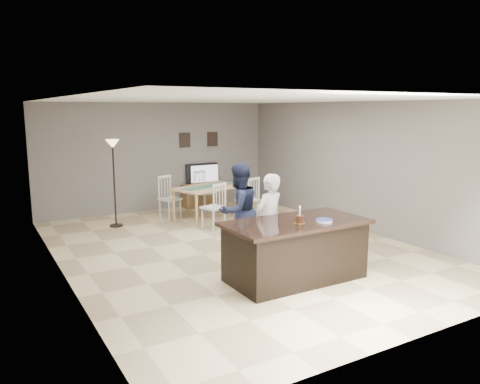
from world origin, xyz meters
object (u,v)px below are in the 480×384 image
woman (269,222)px  plate_stack (324,221)px  floor_lamp (113,159)px  man (239,211)px  birthday_cake (300,219)px  dining_table (209,192)px  kitchen_island (295,250)px  television (203,174)px  tv_console (205,195)px

woman → plate_stack: bearing=98.7°
woman → floor_lamp: 4.28m
plate_stack → man: bearing=108.7°
birthday_cake → floor_lamp: floor_lamp is taller
dining_table → floor_lamp: bearing=151.0°
kitchen_island → television: television is taller
tv_console → television: (0.00, 0.07, 0.56)m
tv_console → television: size_ratio=1.31×
kitchen_island → birthday_cake: birthday_cake is taller
tv_console → man: size_ratio=0.73×
television → plate_stack: television is taller
tv_console → woman: bearing=-104.4°
kitchen_island → man: (-0.21, 1.35, 0.37)m
tv_console → birthday_cake: (-1.22, -5.69, 0.66)m
woman → birthday_cake: size_ratio=6.12×
plate_stack → television: bearing=81.6°
tv_console → plate_stack: bearing=-98.5°
woman → man: bearing=-96.4°
kitchen_island → birthday_cake: 0.52m
tv_console → kitchen_island: bearing=-102.2°
tv_console → plate_stack: 5.91m
kitchen_island → man: bearing=98.6°
man → tv_console: bearing=-120.0°
man → birthday_cake: size_ratio=6.54×
kitchen_island → tv_console: (1.20, 5.57, -0.15)m
dining_table → floor_lamp: floor_lamp is taller
birthday_cake → man: bearing=97.1°
birthday_cake → tv_console: bearing=77.9°
kitchen_island → floor_lamp: (-1.44, 4.60, 1.02)m
television → man: bearing=71.9°
television → floor_lamp: size_ratio=0.48×
television → birthday_cake: size_ratio=3.63×
man → plate_stack: size_ratio=6.57×
television → dining_table: size_ratio=0.41×
kitchen_island → floor_lamp: floor_lamp is taller
kitchen_island → plate_stack: size_ratio=8.58×
woman → dining_table: size_ratio=0.69×
plate_stack → floor_lamp: (-1.77, 4.84, 0.55)m
man → floor_lamp: bearing=-80.8°
television → floor_lamp: floor_lamp is taller
television → man: (-1.41, -4.29, -0.04)m
woman → plate_stack: size_ratio=6.15×
television → dining_table: 1.56m
television → plate_stack: (-0.87, -5.88, 0.06)m
kitchen_island → man: size_ratio=1.31×
kitchen_island → tv_console: bearing=77.8°
kitchen_island → tv_console: 5.70m
television → man: size_ratio=0.55×
television → floor_lamp: (-2.64, -1.04, 0.61)m
woman → floor_lamp: size_ratio=0.81×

